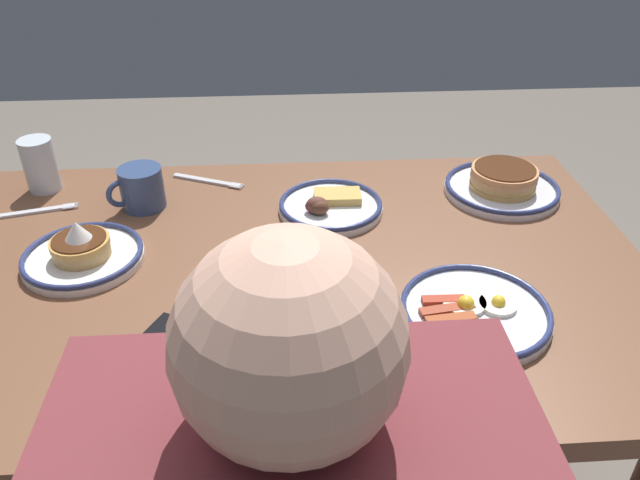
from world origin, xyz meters
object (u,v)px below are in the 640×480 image
object	(u,v)px
plate_center_pancakes	(331,205)
fork_far	(36,211)
plate_near_main	(504,184)
drinking_glass	(42,167)
plate_far_side	(476,311)
cell_phone	(190,338)
tea_spoon	(372,369)
coffee_mug	(142,188)
plate_far_companion	(84,253)
fork_near	(210,181)

from	to	relation	value
plate_center_pancakes	fork_far	xyz separation A→B (m)	(0.64, -0.04, -0.01)
plate_near_main	drinking_glass	distance (m)	1.05
plate_far_side	plate_center_pancakes	bearing A→B (deg)	-59.70
plate_far_side	fork_far	size ratio (longest dim) A/B	1.40
plate_center_pancakes	drinking_glass	world-z (taller)	drinking_glass
plate_near_main	cell_phone	size ratio (longest dim) A/B	1.79
fork_far	tea_spoon	distance (m)	0.84
coffee_mug	plate_near_main	bearing A→B (deg)	-179.44
plate_far_companion	plate_center_pancakes	bearing A→B (deg)	-161.75
plate_near_main	drinking_glass	size ratio (longest dim) A/B	2.10
plate_far_companion	fork_near	bearing A→B (deg)	-123.53
plate_near_main	fork_far	world-z (taller)	plate_near_main
plate_far_side	coffee_mug	distance (m)	0.75
plate_near_main	plate_center_pancakes	world-z (taller)	plate_near_main
drinking_glass	plate_center_pancakes	bearing A→B (deg)	167.05
plate_center_pancakes	plate_near_main	bearing A→B (deg)	-171.87
fork_near	plate_far_companion	bearing A→B (deg)	56.47
plate_center_pancakes	coffee_mug	world-z (taller)	coffee_mug
plate_far_side	plate_far_companion	bearing A→B (deg)	-16.72
coffee_mug	fork_near	size ratio (longest dim) A/B	0.68
plate_far_companion	cell_phone	xyz separation A→B (m)	(-0.22, 0.24, -0.02)
cell_phone	tea_spoon	size ratio (longest dim) A/B	0.83
cell_phone	tea_spoon	bearing A→B (deg)	-169.91
plate_far_companion	fork_near	size ratio (longest dim) A/B	1.32
tea_spoon	plate_center_pancakes	bearing A→B (deg)	-87.16
plate_far_side	drinking_glass	xyz separation A→B (m)	(0.86, -0.52, 0.04)
plate_near_main	drinking_glass	world-z (taller)	drinking_glass
plate_near_main	fork_far	distance (m)	1.04
plate_center_pancakes	drinking_glass	distance (m)	0.66
drinking_glass	cell_phone	distance (m)	0.67
fork_near	fork_far	world-z (taller)	same
plate_near_main	fork_far	bearing A→B (deg)	1.08
plate_center_pancakes	coffee_mug	bearing A→B (deg)	-6.89
cell_phone	plate_near_main	bearing A→B (deg)	-118.07
plate_center_pancakes	plate_far_side	xyz separation A→B (m)	(-0.22, 0.37, -0.00)
fork_near	tea_spoon	world-z (taller)	tea_spoon
plate_far_side	coffee_mug	bearing A→B (deg)	-33.94
plate_far_side	fork_near	distance (m)	0.72
plate_center_pancakes	cell_phone	size ratio (longest dim) A/B	1.56
plate_far_side	cell_phone	world-z (taller)	plate_far_side
plate_near_main	plate_center_pancakes	bearing A→B (deg)	8.13
plate_far_companion	tea_spoon	distance (m)	0.60
plate_far_side	tea_spoon	world-z (taller)	plate_far_side
plate_near_main	tea_spoon	size ratio (longest dim) A/B	1.48
cell_phone	fork_near	size ratio (longest dim) A/B	0.83
plate_center_pancakes	fork_near	xyz separation A→B (m)	(0.27, -0.16, -0.01)
plate_near_main	tea_spoon	bearing A→B (deg)	55.39
plate_near_main	drinking_glass	xyz separation A→B (m)	(1.04, -0.09, 0.03)
cell_phone	drinking_glass	bearing A→B (deg)	-27.42
drinking_glass	plate_far_companion	bearing A→B (deg)	117.82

